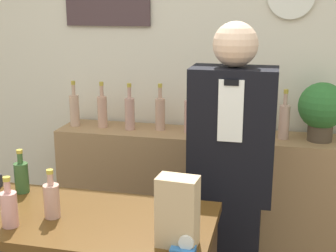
# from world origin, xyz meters

# --- Properties ---
(back_wall) EXTENTS (5.20, 0.09, 2.70)m
(back_wall) POSITION_xyz_m (-0.00, 2.00, 1.36)
(back_wall) COLOR beige
(back_wall) RESTS_ON ground_plane
(back_shelf) EXTENTS (2.02, 0.36, 0.97)m
(back_shelf) POSITION_xyz_m (0.18, 1.76, 0.48)
(back_shelf) COLOR #9E754C
(back_shelf) RESTS_ON ground_plane
(shopkeeper) EXTENTS (0.43, 0.27, 1.72)m
(shopkeeper) POSITION_xyz_m (0.41, 1.14, 0.86)
(shopkeeper) COLOR black
(shopkeeper) RESTS_ON ground_plane
(potted_plant) EXTENTS (0.29, 0.29, 0.37)m
(potted_plant) POSITION_xyz_m (0.89, 1.75, 1.17)
(potted_plant) COLOR #4C3D2D
(potted_plant) RESTS_ON back_shelf
(paper_bag) EXTENTS (0.16, 0.11, 0.27)m
(paper_bag) POSITION_xyz_m (0.29, 0.36, 1.06)
(paper_bag) COLOR tan
(paper_bag) RESTS_ON display_counter
(tape_dispenser) EXTENTS (0.09, 0.06, 0.07)m
(tape_dispenser) POSITION_xyz_m (0.32, 0.30, 0.94)
(tape_dispenser) COLOR #2D66A8
(tape_dispenser) RESTS_ON display_counter
(counter_bottle_2) EXTENTS (0.07, 0.07, 0.21)m
(counter_bottle_2) POSITION_xyz_m (-0.54, 0.69, 1.00)
(counter_bottle_2) COLOR #31542A
(counter_bottle_2) RESTS_ON display_counter
(counter_bottle_3) EXTENTS (0.07, 0.07, 0.21)m
(counter_bottle_3) POSITION_xyz_m (-0.41, 0.35, 1.00)
(counter_bottle_3) COLOR tan
(counter_bottle_3) RESTS_ON display_counter
(counter_bottle_4) EXTENTS (0.07, 0.07, 0.21)m
(counter_bottle_4) POSITION_xyz_m (-0.28, 0.47, 1.00)
(counter_bottle_4) COLOR tan
(counter_bottle_4) RESTS_ON display_counter
(shelf_bottle_0) EXTENTS (0.07, 0.07, 0.32)m
(shelf_bottle_0) POSITION_xyz_m (-0.75, 1.75, 1.09)
(shelf_bottle_0) COLOR tan
(shelf_bottle_0) RESTS_ON back_shelf
(shelf_bottle_1) EXTENTS (0.07, 0.07, 0.32)m
(shelf_bottle_1) POSITION_xyz_m (-0.54, 1.76, 1.09)
(shelf_bottle_1) COLOR tan
(shelf_bottle_1) RESTS_ON back_shelf
(shelf_bottle_2) EXTENTS (0.07, 0.07, 0.32)m
(shelf_bottle_2) POSITION_xyz_m (-0.34, 1.74, 1.09)
(shelf_bottle_2) COLOR tan
(shelf_bottle_2) RESTS_ON back_shelf
(shelf_bottle_3) EXTENTS (0.07, 0.07, 0.32)m
(shelf_bottle_3) POSITION_xyz_m (-0.14, 1.78, 1.09)
(shelf_bottle_3) COLOR tan
(shelf_bottle_3) RESTS_ON back_shelf
(shelf_bottle_4) EXTENTS (0.07, 0.07, 0.32)m
(shelf_bottle_4) POSITION_xyz_m (0.07, 1.76, 1.09)
(shelf_bottle_4) COLOR tan
(shelf_bottle_4) RESTS_ON back_shelf
(shelf_bottle_5) EXTENTS (0.07, 0.07, 0.32)m
(shelf_bottle_5) POSITION_xyz_m (0.27, 1.75, 1.09)
(shelf_bottle_5) COLOR tan
(shelf_bottle_5) RESTS_ON back_shelf
(shelf_bottle_6) EXTENTS (0.07, 0.07, 0.32)m
(shelf_bottle_6) POSITION_xyz_m (0.47, 1.76, 1.09)
(shelf_bottle_6) COLOR tan
(shelf_bottle_6) RESTS_ON back_shelf
(shelf_bottle_7) EXTENTS (0.07, 0.07, 0.32)m
(shelf_bottle_7) POSITION_xyz_m (0.67, 1.75, 1.09)
(shelf_bottle_7) COLOR tan
(shelf_bottle_7) RESTS_ON back_shelf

